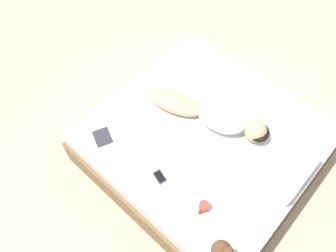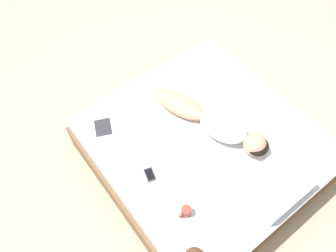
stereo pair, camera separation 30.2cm
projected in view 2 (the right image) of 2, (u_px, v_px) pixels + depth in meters
The scene contains 7 objects.
ground_plane at pixel (201, 162), 3.52m from camera, with size 12.00×12.00×0.00m, color #B7A88E.
bed at pixel (203, 150), 3.31m from camera, with size 1.97×2.05×0.52m.
person at pixel (216, 123), 3.05m from camera, with size 0.57×1.24×0.23m.
open_magazine at pixel (115, 125), 3.16m from camera, with size 0.55×0.45×0.01m.
coffee_mug at pixel (186, 211), 2.64m from camera, with size 0.12×0.08×0.09m.
cell_phone at pixel (150, 174), 2.87m from camera, with size 0.11×0.15×0.01m.
pillow at pixel (276, 185), 2.73m from camera, with size 0.54×0.41×0.16m.
Camera 2 is at (1.26, 1.07, 3.15)m, focal length 35.00 mm.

